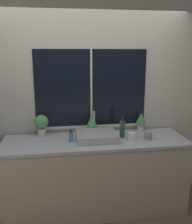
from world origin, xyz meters
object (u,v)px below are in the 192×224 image
(bottle_tall, at_px, (122,129))
(mug_white, at_px, (132,136))
(potted_plant_center, at_px, (92,123))
(potted_plant_left, at_px, (41,123))
(sink, at_px, (97,136))
(soap_bottle, at_px, (71,137))
(potted_plant_right, at_px, (141,120))
(mug_grey, at_px, (148,135))

(bottle_tall, bearing_deg, mug_white, -48.20)
(potted_plant_center, bearing_deg, potted_plant_left, 180.00)
(sink, bearing_deg, soap_bottle, -174.85)
(potted_plant_right, bearing_deg, sink, -158.34)
(potted_plant_right, distance_m, bottle_tall, 0.39)
(potted_plant_left, xyz_separation_m, bottle_tall, (1.00, -0.22, -0.05))
(sink, xyz_separation_m, potted_plant_left, (-0.68, 0.26, 0.12))
(bottle_tall, relative_size, mug_white, 2.96)
(potted_plant_center, bearing_deg, soap_bottle, -135.55)
(potted_plant_right, bearing_deg, potted_plant_center, 180.00)
(bottle_tall, bearing_deg, mug_grey, -20.21)
(sink, xyz_separation_m, soap_bottle, (-0.32, -0.03, 0.02))
(soap_bottle, height_order, bottle_tall, bottle_tall)
(potted_plant_left, relative_size, soap_bottle, 1.84)
(soap_bottle, bearing_deg, potted_plant_center, 44.45)
(mug_grey, bearing_deg, soap_bottle, 176.93)
(potted_plant_center, height_order, soap_bottle, potted_plant_center)
(potted_plant_left, height_order, soap_bottle, potted_plant_left)
(soap_bottle, distance_m, mug_grey, 0.95)
(soap_bottle, height_order, mug_white, soap_bottle)
(sink, relative_size, bottle_tall, 1.78)
(bottle_tall, distance_m, mug_grey, 0.33)
(potted_plant_center, xyz_separation_m, bottle_tall, (0.35, -0.22, -0.02))
(potted_plant_center, bearing_deg, sink, -84.36)
(potted_plant_left, xyz_separation_m, potted_plant_right, (1.32, -0.00, -0.01))
(potted_plant_center, distance_m, potted_plant_right, 0.67)
(soap_bottle, xyz_separation_m, bottle_tall, (0.64, 0.06, 0.05))
(mug_grey, bearing_deg, bottle_tall, 159.79)
(sink, height_order, soap_bottle, sink)
(soap_bottle, distance_m, bottle_tall, 0.65)
(potted_plant_center, distance_m, mug_grey, 0.74)
(potted_plant_left, height_order, bottle_tall, bottle_tall)
(potted_plant_right, distance_m, soap_bottle, 1.00)
(sink, relative_size, mug_white, 5.26)
(potted_plant_right, bearing_deg, bottle_tall, -144.56)
(potted_plant_left, xyz_separation_m, mug_grey, (1.31, -0.33, -0.11))
(soap_bottle, xyz_separation_m, mug_white, (0.74, -0.05, -0.01))
(soap_bottle, relative_size, mug_grey, 1.45)
(potted_plant_left, bearing_deg, bottle_tall, -12.59)
(potted_plant_left, bearing_deg, potted_plant_right, -0.00)
(soap_bottle, distance_m, mug_white, 0.74)
(sink, relative_size, mug_grey, 4.85)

